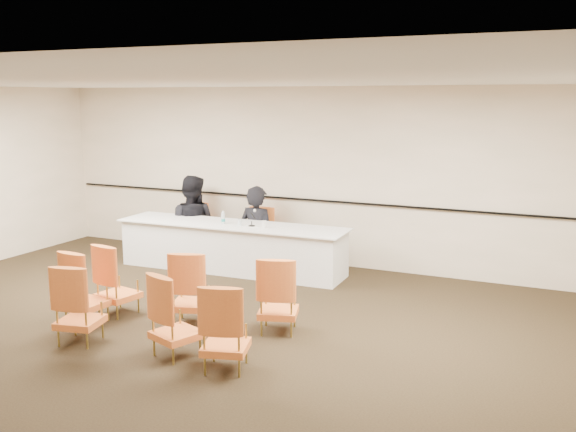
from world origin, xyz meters
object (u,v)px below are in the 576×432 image
Objects in this scene: aud_chair_front_mid at (191,287)px; aud_chair_back_left at (79,303)px; panelist_main at (257,240)px; water_bottle at (223,217)px; aud_chair_front_right at (278,294)px; aud_chair_back_right at (225,326)px; aud_chair_back_mid at (176,315)px; panel_table at (232,247)px; panelist_second at (192,228)px; aud_chair_extra at (86,287)px; aud_chair_front_left at (117,279)px; coffee_cup at (264,224)px; panelist_second_chair at (192,230)px; drinking_glass at (240,222)px; panelist_main_chair at (257,236)px; microphone at (252,218)px.

aud_chair_back_left is at bearing -146.14° from aud_chair_front_mid.
panelist_main is 8.91× the size of water_bottle.
aud_chair_front_right and aud_chair_back_right have the same top height.
water_bottle is 3.62m from aud_chair_back_mid.
panelist_second is at bearing 152.60° from panel_table.
aud_chair_front_mid is 1.00× the size of aud_chair_extra.
panelist_second is 2.01× the size of aud_chair_front_left.
water_bottle is at bearing 92.58° from aud_chair_front_mid.
aud_chair_extra is at bearing 179.66° from aud_chair_front_right.
aud_chair_back_right is at bearing -108.76° from aud_chair_front_right.
coffee_cup is at bearing 120.08° from aud_chair_back_mid.
aud_chair_front_mid is 1.33m from aud_chair_extra.
aud_chair_front_right is 1.23m from aud_chair_back_right.
panelist_second_chair and aud_chair_back_right have the same top height.
drinking_glass is 0.11× the size of aud_chair_back_left.
panelist_second is (-1.30, -0.04, 0.11)m from panelist_main.
aud_chair_front_right is (2.20, 0.29, 0.00)m from aud_chair_front_left.
aud_chair_back_mid reaches higher than panel_table.
panelist_main_chair is at bearing 104.06° from aud_chair_front_right.
drinking_glass is 0.11× the size of aud_chair_front_mid.
panelist_second_chair is at bearing 92.61° from aud_chair_back_left.
aud_chair_front_mid is at bearing -75.22° from drinking_glass.
panelist_second is 16.62× the size of coffee_cup.
drinking_glass is at bearing -16.45° from panel_table.
panelist_main_chair is 3.60× the size of microphone.
panelist_main_chair is at bearing 85.84° from aud_chair_extra.
microphone is 1.25× the size of water_bottle.
panelist_second_chair is 4.20m from aud_chair_back_left.
panelist_main is 7.15× the size of microphone.
aud_chair_front_left and aud_chair_back_left have the same top height.
panelist_second is 4.20m from aud_chair_back_left.
microphone reaches higher than aud_chair_back_left.
aud_chair_back_left and aud_chair_back_mid have the same top height.
panelist_main reaches higher than panelist_second_chair.
aud_chair_back_left is (-0.42, -3.46, -0.44)m from microphone.
water_bottle is (-0.13, -0.05, 0.50)m from panel_table.
microphone reaches higher than aud_chair_front_right.
aud_chair_back_left reaches higher than coffee_cup.
microphone is at bearing -9.22° from panel_table.
panelist_main_chair and aud_chair_back_right have the same top height.
water_bottle is at bearing 178.16° from coffee_cup.
panelist_main is at bearing 91.60° from aud_chair_front_left.
panelist_main reaches higher than aud_chair_back_right.
water_bottle is 2.12× the size of drinking_glass.
aud_chair_front_right is 1.00× the size of aud_chair_back_mid.
aud_chair_back_mid is (1.51, -0.86, 0.00)m from aud_chair_front_left.
panelist_main is 0.07m from panelist_main_chair.
aud_chair_back_left is (-0.19, -4.09, 0.00)m from panelist_main_chair.
aud_chair_back_left is at bearing -94.57° from panelist_main_chair.
coffee_cup reaches higher than panel_table.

